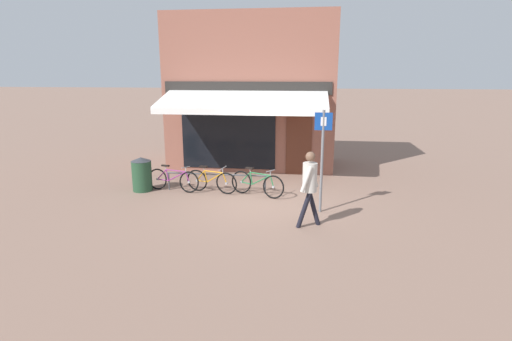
# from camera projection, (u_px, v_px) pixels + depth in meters

# --- Properties ---
(ground_plane) EXTENTS (160.00, 160.00, 0.00)m
(ground_plane) POSITION_uv_depth(u_px,v_px,m) (261.00, 200.00, 11.47)
(ground_plane) COLOR #846656
(shop_front) EXTENTS (6.17, 4.88, 5.63)m
(shop_front) POSITION_uv_depth(u_px,v_px,m) (253.00, 93.00, 15.33)
(shop_front) COLOR #8E5647
(shop_front) RESTS_ON ground_plane
(bike_rack_rail) EXTENTS (3.11, 0.04, 0.57)m
(bike_rack_rail) POSITION_uv_depth(u_px,v_px,m) (216.00, 177.00, 12.15)
(bike_rack_rail) COLOR #47494F
(bike_rack_rail) RESTS_ON ground_plane
(bicycle_purple) EXTENTS (1.75, 0.51, 0.82)m
(bicycle_purple) POSITION_uv_depth(u_px,v_px,m) (173.00, 180.00, 12.28)
(bicycle_purple) COLOR black
(bicycle_purple) RESTS_ON ground_plane
(bicycle_orange) EXTENTS (1.65, 0.58, 0.82)m
(bicycle_orange) POSITION_uv_depth(u_px,v_px,m) (211.00, 181.00, 12.09)
(bicycle_orange) COLOR black
(bicycle_orange) RESTS_ON ground_plane
(bicycle_green) EXTENTS (1.69, 0.76, 0.84)m
(bicycle_green) POSITION_uv_depth(u_px,v_px,m) (257.00, 183.00, 11.80)
(bicycle_green) COLOR black
(bicycle_green) RESTS_ON ground_plane
(pedestrian_adult) EXTENTS (0.59, 0.60, 1.82)m
(pedestrian_adult) POSITION_uv_depth(u_px,v_px,m) (310.00, 181.00, 9.27)
(pedestrian_adult) COLOR black
(pedestrian_adult) RESTS_ON ground_plane
(litter_bin) EXTENTS (0.61, 0.61, 1.05)m
(litter_bin) POSITION_uv_depth(u_px,v_px,m) (142.00, 174.00, 12.26)
(litter_bin) COLOR #23472D
(litter_bin) RESTS_ON ground_plane
(parking_sign) EXTENTS (0.44, 0.07, 2.66)m
(parking_sign) POSITION_uv_depth(u_px,v_px,m) (322.00, 151.00, 10.12)
(parking_sign) COLOR slate
(parking_sign) RESTS_ON ground_plane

